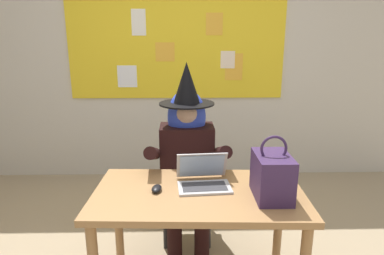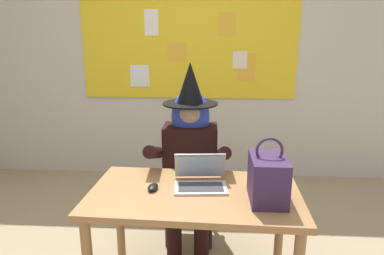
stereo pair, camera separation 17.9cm
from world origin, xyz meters
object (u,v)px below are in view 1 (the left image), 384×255
(chair_at_desk, at_px, (187,177))
(person_costumed, at_px, (187,149))
(desk_main, at_px, (199,206))
(handbag, at_px, (272,176))
(laptop, at_px, (203,179))
(computer_mouse, at_px, (157,189))

(chair_at_desk, height_order, person_costumed, person_costumed)
(desk_main, xyz_separation_m, handbag, (0.42, -0.08, 0.23))
(chair_at_desk, height_order, laptop, laptop)
(desk_main, bearing_deg, handbag, -10.48)
(chair_at_desk, height_order, computer_mouse, chair_at_desk)
(chair_at_desk, relative_size, handbag, 2.35)
(desk_main, relative_size, laptop, 3.76)
(desk_main, height_order, person_costumed, person_costumed)
(laptop, height_order, computer_mouse, laptop)
(person_costumed, height_order, handbag, person_costumed)
(laptop, bearing_deg, handbag, -27.85)
(chair_at_desk, xyz_separation_m, computer_mouse, (-0.19, -0.70, 0.24))
(handbag, bearing_deg, laptop, 156.70)
(chair_at_desk, distance_m, person_costumed, 0.31)
(desk_main, xyz_separation_m, laptop, (0.03, 0.09, 0.14))
(person_costumed, bearing_deg, laptop, 10.52)
(desk_main, height_order, laptop, laptop)
(person_costumed, bearing_deg, computer_mouse, -18.91)
(computer_mouse, bearing_deg, desk_main, 4.29)
(person_costumed, relative_size, computer_mouse, 13.93)
(chair_at_desk, bearing_deg, desk_main, 6.00)
(desk_main, bearing_deg, chair_at_desk, 95.27)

